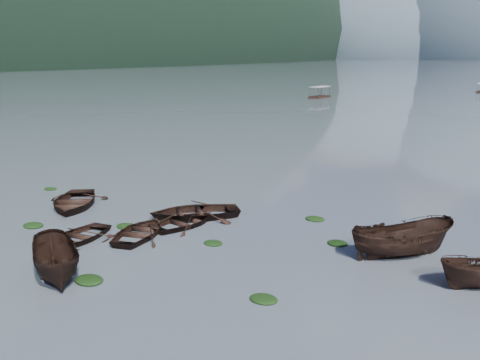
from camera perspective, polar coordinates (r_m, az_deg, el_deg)
The scene contains 18 objects.
ground_plane at distance 21.40m, azimuth -17.94°, elevation -11.59°, with size 2400.00×2400.00×0.00m, color #535C68.
haze_mtn_a at distance 952.73m, azimuth 16.14°, elevation 12.41°, with size 520.00×520.00×280.00m, color #475666.
rowboat_0 at distance 27.04m, azimuth -16.98°, elevation -6.20°, with size 2.74×3.84×0.80m, color black.
rowboat_1 at distance 28.20m, azimuth -5.94°, elevation -4.85°, with size 2.77×3.88×0.80m, color black.
rowboat_2 at distance 22.97m, azimuth -18.81°, elevation -9.89°, with size 1.75×4.65×1.80m, color black.
rowboat_3 at distance 26.93m, azimuth -10.55°, elevation -5.91°, with size 2.86×4.00×0.83m, color black.
rowboat_6 at distance 32.84m, azimuth -17.28°, elevation -2.75°, with size 3.56×4.98×1.03m, color black.
rowboat_7 at distance 29.52m, azimuth -4.86°, elevation -3.98°, with size 3.50×4.90×1.01m, color black.
rowboat_8 at distance 24.98m, azimuth 16.79°, elevation -7.83°, with size 1.84×4.89×1.89m, color black.
weed_clump_0 at distance 29.90m, azimuth -21.19°, elevation -4.65°, with size 1.12×0.92×0.24m, color black.
weed_clump_1 at distance 28.39m, azimuth -12.06°, elevation -4.96°, with size 1.08×0.86×0.24m, color black.
weed_clump_2 at distance 22.29m, azimuth -15.80°, elevation -10.40°, with size 1.23×0.98×0.27m, color black.
weed_clump_3 at distance 25.82m, azimuth 10.36°, elevation -6.75°, with size 0.99×0.83×0.22m, color black.
weed_clump_4 at distance 20.02m, azimuth 2.55°, elevation -12.70°, with size 1.09×0.86×0.23m, color black.
weed_clump_5 at distance 37.48m, azimuth -19.57°, elevation -0.95°, with size 0.90×0.73×0.19m, color black.
weed_clump_6 at distance 25.47m, azimuth -2.88°, elevation -6.83°, with size 0.95×0.79×0.20m, color black.
weed_clump_7 at distance 29.26m, azimuth 8.01°, elevation -4.23°, with size 1.07×0.86×0.23m, color black.
pontoon_left at distance 109.57m, azimuth 8.49°, elevation 8.69°, with size 2.30×5.51×2.11m, color black, non-canonical shape.
Camera 1 is at (15.34, -12.04, 8.82)m, focal length 40.00 mm.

